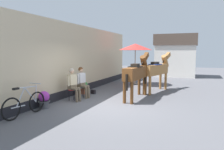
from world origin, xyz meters
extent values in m
plane|color=#56565B|center=(0.00, 3.00, 0.00)|extent=(40.00, 40.00, 0.00)
cube|color=#CCB793|center=(-2.55, 1.50, 1.70)|extent=(0.30, 14.00, 3.40)
cube|color=black|center=(-2.53, 1.50, 0.18)|extent=(0.34, 14.00, 0.36)
cube|color=silver|center=(1.40, 11.36, 1.30)|extent=(3.20, 2.40, 2.60)
cube|color=brown|center=(1.40, 11.36, 3.05)|extent=(3.40, 2.60, 0.90)
cylinder|color=red|center=(-1.83, 0.20, 0.46)|extent=(0.34, 0.34, 0.03)
cylinder|color=black|center=(-1.70, 0.15, 0.22)|extent=(0.02, 0.02, 0.45)
cylinder|color=black|center=(-1.86, 0.34, 0.22)|extent=(0.02, 0.02, 0.45)
cylinder|color=black|center=(-1.93, 0.11, 0.22)|extent=(0.02, 0.02, 0.45)
cube|color=brown|center=(-1.83, 0.20, 0.58)|extent=(0.33, 0.38, 0.20)
cube|color=beige|center=(-1.83, 0.20, 0.90)|extent=(0.32, 0.39, 0.44)
sphere|color=tan|center=(-1.83, 0.20, 1.25)|extent=(0.20, 0.20, 0.20)
sphere|color=#B2A38E|center=(-1.85, 0.21, 1.28)|extent=(0.22, 0.22, 0.22)
cylinder|color=brown|center=(-1.62, 0.21, 0.53)|extent=(0.40, 0.24, 0.13)
cylinder|color=brown|center=(-1.44, 0.15, 0.23)|extent=(0.11, 0.11, 0.46)
cylinder|color=brown|center=(-1.67, 0.06, 0.53)|extent=(0.40, 0.24, 0.13)
cylinder|color=brown|center=(-1.49, 0.00, 0.23)|extent=(0.11, 0.11, 0.46)
cylinder|color=beige|center=(-1.75, 0.38, 0.85)|extent=(0.09, 0.09, 0.42)
cylinder|color=beige|center=(-1.87, 0.00, 0.85)|extent=(0.09, 0.09, 0.42)
cylinder|color=#194C99|center=(-1.79, 0.89, 0.46)|extent=(0.34, 0.34, 0.03)
cylinder|color=black|center=(-1.65, 0.85, 0.22)|extent=(0.02, 0.02, 0.45)
cylinder|color=black|center=(-1.82, 1.03, 0.22)|extent=(0.02, 0.02, 0.45)
cylinder|color=black|center=(-1.89, 0.80, 0.22)|extent=(0.02, 0.02, 0.45)
cube|color=brown|center=(-1.79, 0.89, 0.58)|extent=(0.32, 0.37, 0.20)
cube|color=silver|center=(-1.79, 0.89, 0.90)|extent=(0.31, 0.39, 0.44)
sphere|color=tan|center=(-1.79, 0.89, 1.25)|extent=(0.20, 0.20, 0.20)
sphere|color=#593319|center=(-1.80, 0.90, 1.28)|extent=(0.22, 0.22, 0.22)
cylinder|color=brown|center=(-1.58, 0.92, 0.53)|extent=(0.40, 0.23, 0.13)
cylinder|color=brown|center=(-1.40, 0.86, 0.23)|extent=(0.11, 0.11, 0.46)
cylinder|color=brown|center=(-1.63, 0.76, 0.53)|extent=(0.40, 0.23, 0.13)
cylinder|color=brown|center=(-1.44, 0.71, 0.23)|extent=(0.11, 0.11, 0.46)
cylinder|color=silver|center=(-1.71, 1.08, 0.85)|extent=(0.09, 0.09, 0.42)
cylinder|color=silver|center=(-1.82, 0.70, 0.85)|extent=(0.09, 0.09, 0.42)
cube|color=brown|center=(0.62, 1.48, 1.16)|extent=(0.56, 2.22, 0.52)
cylinder|color=brown|center=(0.52, 2.47, 0.45)|extent=(0.13, 0.13, 0.90)
cylinder|color=brown|center=(0.82, 2.45, 0.45)|extent=(0.13, 0.13, 0.90)
cylinder|color=brown|center=(0.41, 0.53, 0.45)|extent=(0.13, 0.13, 0.90)
cylinder|color=brown|center=(0.72, 0.51, 0.45)|extent=(0.13, 0.13, 0.90)
cylinder|color=brown|center=(0.68, 2.68, 1.55)|extent=(0.31, 0.65, 0.73)
cube|color=brown|center=(0.70, 3.02, 1.86)|extent=(0.21, 0.54, 0.40)
cube|color=black|center=(0.68, 2.66, 1.69)|extent=(0.08, 0.63, 0.48)
cylinder|color=black|center=(0.55, 0.34, 0.89)|extent=(0.11, 0.11, 0.65)
cube|color=black|center=(0.61, 1.38, 1.44)|extent=(0.53, 0.63, 0.03)
cube|color=black|center=(0.61, 1.38, 1.51)|extent=(0.30, 0.45, 0.12)
cube|color=#9E6B38|center=(1.12, 3.51, 1.16)|extent=(0.98, 2.24, 0.52)
cylinder|color=#9E6B38|center=(1.21, 4.50, 0.45)|extent=(0.13, 0.13, 0.90)
cylinder|color=#9E6B38|center=(1.51, 4.42, 0.45)|extent=(0.13, 0.13, 0.90)
cylinder|color=#9E6B38|center=(0.72, 2.62, 0.45)|extent=(0.13, 0.13, 0.90)
cylinder|color=#9E6B38|center=(1.02, 2.55, 0.45)|extent=(0.13, 0.13, 0.90)
cylinder|color=#9E6B38|center=(1.42, 4.67, 1.55)|extent=(0.43, 0.68, 0.73)
cube|color=#9E6B38|center=(1.51, 5.00, 1.86)|extent=(0.31, 0.56, 0.40)
cube|color=black|center=(1.41, 4.66, 1.69)|extent=(0.20, 0.62, 0.48)
cylinder|color=black|center=(0.83, 2.41, 0.89)|extent=(0.12, 0.12, 0.65)
cube|color=navy|center=(1.09, 3.42, 1.44)|extent=(0.64, 0.71, 0.03)
cube|color=black|center=(1.09, 3.42, 1.51)|extent=(0.38, 0.50, 0.12)
cylinder|color=#4C4C51|center=(-2.10, -1.30, 0.14)|extent=(0.34, 0.34, 0.28)
cylinder|color=#4C4C51|center=(-2.10, -1.30, 0.26)|extent=(0.43, 0.43, 0.04)
sphere|color=purple|center=(-2.10, -1.30, 0.44)|extent=(0.40, 0.40, 0.40)
cylinder|color=#A85638|center=(-2.10, 1.67, 0.14)|extent=(0.34, 0.34, 0.28)
cylinder|color=#A85638|center=(-2.10, 1.67, 0.26)|extent=(0.43, 0.43, 0.04)
sphere|color=#2D7A38|center=(-2.10, 1.67, 0.44)|extent=(0.40, 0.40, 0.40)
torus|color=black|center=(-2.02, -1.77, 0.36)|extent=(0.09, 0.71, 0.71)
torus|color=black|center=(-2.08, -2.82, 0.36)|extent=(0.09, 0.71, 0.71)
cylinder|color=#B7BCC6|center=(-2.03, -2.06, 0.67)|extent=(0.07, 0.50, 0.60)
cylinder|color=#B7BCC6|center=(-2.06, -2.46, 0.64)|extent=(0.06, 0.36, 0.55)
cylinder|color=#B7BCC6|center=(-2.04, -2.22, 0.93)|extent=(0.08, 0.80, 0.09)
cylinder|color=#B7BCC6|center=(-2.06, -2.56, 0.37)|extent=(0.07, 0.53, 0.06)
cylinder|color=#B7BCC6|center=(-2.02, -1.80, 0.66)|extent=(0.04, 0.09, 0.60)
cylinder|color=#B7BCC6|center=(-2.02, -1.82, 1.01)|extent=(0.50, 0.06, 0.03)
cube|color=black|center=(-2.07, -2.62, 0.95)|extent=(0.11, 0.21, 0.06)
cylinder|color=black|center=(-0.53, 5.50, 0.03)|extent=(0.44, 0.44, 0.06)
cylinder|color=olive|center=(-0.53, 5.50, 1.10)|extent=(0.04, 0.04, 2.20)
cone|color=red|center=(-0.53, 5.50, 2.38)|extent=(2.10, 2.10, 0.40)
cube|color=black|center=(-1.65, 1.83, 0.10)|extent=(0.30, 0.23, 0.20)
camera|label=1|loc=(3.06, -7.58, 2.07)|focal=34.43mm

